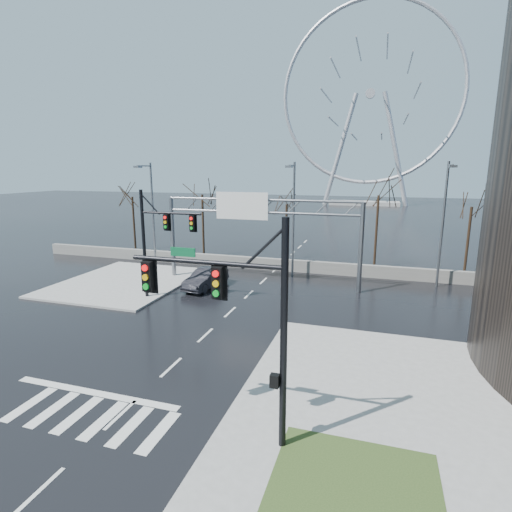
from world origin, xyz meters
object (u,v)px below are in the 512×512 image
at_px(signal_mast_far, 157,235).
at_px(car, 206,279).
at_px(sign_gantry, 256,222).
at_px(ferris_wheel, 370,101).
at_px(signal_mast_near, 243,311).

bearing_deg(signal_mast_far, car, 61.55).
distance_m(sign_gantry, car, 6.08).
bearing_deg(signal_mast_far, ferris_wheel, 82.80).
height_order(signal_mast_near, signal_mast_far, same).
xyz_separation_m(signal_mast_far, car, (2.00, 3.69, -4.05)).
bearing_deg(sign_gantry, car, -146.50).
relative_size(signal_mast_far, car, 1.68).
relative_size(signal_mast_near, car, 1.68).
distance_m(signal_mast_near, signal_mast_far, 17.03).
bearing_deg(ferris_wheel, signal_mast_near, -89.92).
bearing_deg(signal_mast_near, signal_mast_far, 130.26).
xyz_separation_m(ferris_wheel, car, (-8.87, -82.35, -25.35)).
bearing_deg(signal_mast_near, car, 118.38).
xyz_separation_m(sign_gantry, car, (-3.50, -2.31, -4.40)).
bearing_deg(sign_gantry, signal_mast_near, -73.81).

